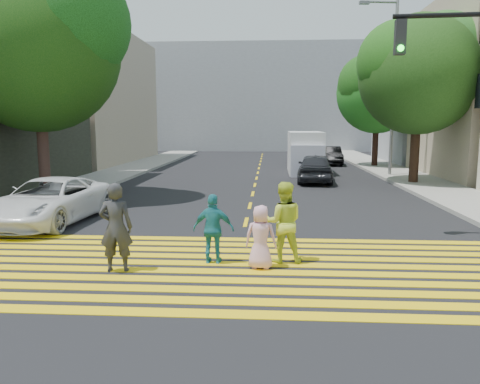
# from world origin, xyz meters

# --- Properties ---
(ground) EXTENTS (120.00, 120.00, 0.00)m
(ground) POSITION_xyz_m (0.00, 0.00, 0.00)
(ground) COLOR black
(sidewalk_left) EXTENTS (3.00, 40.00, 0.15)m
(sidewalk_left) POSITION_xyz_m (-8.50, 22.00, 0.07)
(sidewalk_left) COLOR gray
(sidewalk_left) RESTS_ON ground
(sidewalk_right) EXTENTS (3.00, 60.00, 0.15)m
(sidewalk_right) POSITION_xyz_m (8.50, 15.00, 0.07)
(sidewalk_right) COLOR gray
(sidewalk_right) RESTS_ON ground
(curb_red) EXTENTS (0.20, 8.00, 0.16)m
(curb_red) POSITION_xyz_m (-6.90, 6.00, 0.08)
(curb_red) COLOR maroon
(curb_red) RESTS_ON ground
(crosswalk) EXTENTS (13.40, 5.30, 0.01)m
(crosswalk) POSITION_xyz_m (0.00, 1.28, 0.01)
(crosswalk) COLOR yellow
(crosswalk) RESTS_ON ground
(lane_line) EXTENTS (0.12, 34.40, 0.01)m
(lane_line) POSITION_xyz_m (0.00, 22.50, 0.01)
(lane_line) COLOR yellow
(lane_line) RESTS_ON ground
(building_left_tan) EXTENTS (12.00, 16.00, 10.00)m
(building_left_tan) POSITION_xyz_m (-16.00, 28.00, 5.00)
(building_left_tan) COLOR tan
(building_left_tan) RESTS_ON ground
(building_right_grey) EXTENTS (10.00, 10.00, 10.00)m
(building_right_grey) POSITION_xyz_m (15.00, 30.00, 5.00)
(building_right_grey) COLOR gray
(building_right_grey) RESTS_ON ground
(backdrop_block) EXTENTS (30.00, 8.00, 12.00)m
(backdrop_block) POSITION_xyz_m (0.00, 48.00, 6.00)
(backdrop_block) COLOR gray
(backdrop_block) RESTS_ON ground
(tree_left) EXTENTS (8.50, 8.20, 9.36)m
(tree_left) POSITION_xyz_m (-8.38, 10.11, 6.31)
(tree_left) COLOR #3A281F
(tree_left) RESTS_ON ground
(tree_right_near) EXTENTS (6.45, 5.88, 8.51)m
(tree_right_near) POSITION_xyz_m (8.09, 15.66, 5.76)
(tree_right_near) COLOR black
(tree_right_near) RESTS_ON ground
(tree_right_far) EXTENTS (7.31, 7.28, 8.14)m
(tree_right_far) POSITION_xyz_m (8.20, 25.16, 5.50)
(tree_right_far) COLOR black
(tree_right_far) RESTS_ON ground
(pedestrian_man) EXTENTS (0.74, 0.53, 1.88)m
(pedestrian_man) POSITION_xyz_m (-2.45, 0.91, 0.94)
(pedestrian_man) COLOR #2E2F30
(pedestrian_man) RESTS_ON ground
(pedestrian_woman) EXTENTS (0.90, 0.71, 1.81)m
(pedestrian_woman) POSITION_xyz_m (1.04, 1.80, 0.91)
(pedestrian_woman) COLOR #CADD3A
(pedestrian_woman) RESTS_ON ground
(pedestrian_child) EXTENTS (0.73, 0.52, 1.38)m
(pedestrian_child) POSITION_xyz_m (0.55, 1.28, 0.69)
(pedestrian_child) COLOR #DFA2B5
(pedestrian_child) RESTS_ON ground
(pedestrian_extra) EXTENTS (0.93, 0.43, 1.55)m
(pedestrian_extra) POSITION_xyz_m (-0.50, 1.60, 0.78)
(pedestrian_extra) COLOR teal
(pedestrian_extra) RESTS_ON ground
(white_sedan) EXTENTS (2.70, 5.19, 1.40)m
(white_sedan) POSITION_xyz_m (-6.10, 5.52, 0.70)
(white_sedan) COLOR white
(white_sedan) RESTS_ON ground
(dark_car_near) EXTENTS (2.21, 4.64, 1.53)m
(dark_car_near) POSITION_xyz_m (3.15, 16.38, 0.77)
(dark_car_near) COLOR black
(dark_car_near) RESTS_ON ground
(silver_car) EXTENTS (2.19, 5.13, 1.47)m
(silver_car) POSITION_xyz_m (3.28, 28.01, 0.74)
(silver_car) COLOR gray
(silver_car) RESTS_ON ground
(dark_car_parked) EXTENTS (1.52, 4.19, 1.37)m
(dark_car_parked) POSITION_xyz_m (5.34, 27.25, 0.69)
(dark_car_parked) COLOR black
(dark_car_parked) RESTS_ON ground
(white_van) EXTENTS (2.11, 5.46, 2.57)m
(white_van) POSITION_xyz_m (2.96, 21.10, 1.22)
(white_van) COLOR silver
(white_van) RESTS_ON ground
(street_lamp) EXTENTS (2.25, 0.51, 9.94)m
(street_lamp) POSITION_xyz_m (7.51, 19.12, 5.70)
(street_lamp) COLOR gray
(street_lamp) RESTS_ON ground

